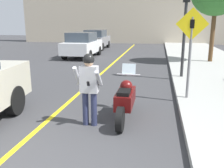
# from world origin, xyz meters

# --- Properties ---
(road_center_line) EXTENTS (0.12, 36.00, 0.01)m
(road_center_line) POSITION_xyz_m (-0.60, 6.00, 0.00)
(road_center_line) COLOR yellow
(road_center_line) RESTS_ON ground
(motorcycle) EXTENTS (0.62, 2.23, 1.27)m
(motorcycle) POSITION_xyz_m (1.24, 2.84, 0.49)
(motorcycle) COLOR black
(motorcycle) RESTS_ON ground
(person_biker) EXTENTS (0.59, 0.46, 1.67)m
(person_biker) POSITION_xyz_m (0.49, 2.22, 1.02)
(person_biker) COLOR #282D4C
(person_biker) RESTS_ON ground
(crossing_sign) EXTENTS (0.91, 0.08, 2.59)m
(crossing_sign) POSITION_xyz_m (2.88, 4.40, 1.71)
(crossing_sign) COLOR slate
(crossing_sign) RESTS_ON sidewalk_curb
(traffic_light) EXTENTS (0.26, 0.30, 3.70)m
(traffic_light) POSITION_xyz_m (2.97, 7.44, 2.72)
(traffic_light) COLOR #2D2D30
(traffic_light) RESTS_ON sidewalk_curb
(parked_car_white) EXTENTS (1.88, 4.20, 1.68)m
(parked_car_white) POSITION_xyz_m (-3.13, 13.39, 0.86)
(parked_car_white) COLOR black
(parked_car_white) RESTS_ON ground
(parked_car_grey) EXTENTS (1.88, 4.20, 1.68)m
(parked_car_grey) POSITION_xyz_m (-3.57, 18.93, 0.86)
(parked_car_grey) COLOR black
(parked_car_grey) RESTS_ON ground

